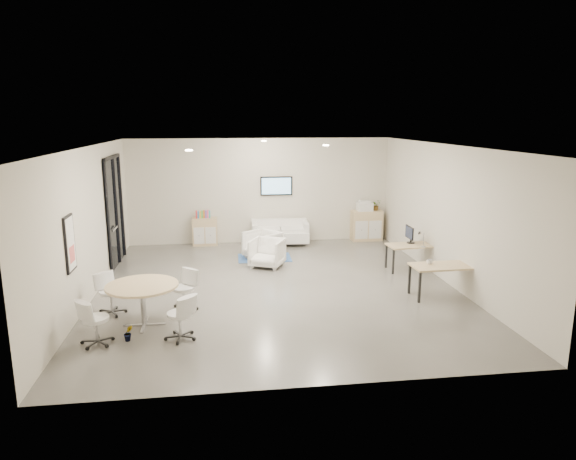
% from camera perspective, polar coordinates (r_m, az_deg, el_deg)
% --- Properties ---
extents(room_shell, '(9.60, 10.60, 4.80)m').
position_cam_1_polar(room_shell, '(11.40, -1.29, 1.27)').
color(room_shell, '#54524C').
rests_on(room_shell, ground).
extents(glass_door, '(0.09, 1.90, 2.85)m').
position_cam_1_polar(glass_door, '(14.08, -18.70, 2.34)').
color(glass_door, black).
rests_on(glass_door, room_shell).
extents(artwork, '(0.05, 0.54, 1.04)m').
position_cam_1_polar(artwork, '(10.15, -23.08, -1.41)').
color(artwork, black).
rests_on(artwork, room_shell).
extents(wall_tv, '(0.98, 0.06, 0.58)m').
position_cam_1_polar(wall_tv, '(15.81, -1.31, 4.92)').
color(wall_tv, black).
rests_on(wall_tv, room_shell).
extents(ceiling_spots, '(3.14, 4.14, 0.03)m').
position_cam_1_polar(ceiling_spots, '(12.02, -2.74, 9.42)').
color(ceiling_spots, '#FFEAC6').
rests_on(ceiling_spots, room_shell).
extents(sideboard_left, '(0.74, 0.39, 0.84)m').
position_cam_1_polar(sideboard_left, '(15.77, -9.22, -0.18)').
color(sideboard_left, tan).
rests_on(sideboard_left, room_shell).
extents(sideboard_right, '(0.95, 0.46, 0.95)m').
position_cam_1_polar(sideboard_right, '(16.37, 8.71, 0.50)').
color(sideboard_right, tan).
rests_on(sideboard_right, room_shell).
extents(books, '(0.44, 0.14, 0.22)m').
position_cam_1_polar(books, '(15.67, -9.42, 1.72)').
color(books, red).
rests_on(books, sideboard_left).
extents(printer, '(0.47, 0.39, 0.32)m').
position_cam_1_polar(printer, '(16.24, 8.51, 2.67)').
color(printer, white).
rests_on(printer, sideboard_right).
extents(loveseat, '(1.75, 0.95, 0.64)m').
position_cam_1_polar(loveseat, '(15.68, -0.89, -0.36)').
color(loveseat, white).
rests_on(loveseat, room_shell).
extents(blue_rug, '(1.47, 1.00, 0.01)m').
position_cam_1_polar(blue_rug, '(14.23, -2.63, -3.09)').
color(blue_rug, '#2F4B8F').
rests_on(blue_rug, room_shell).
extents(armchair_left, '(1.11, 1.13, 0.85)m').
position_cam_1_polar(armchair_left, '(14.05, -2.86, -1.53)').
color(armchair_left, white).
rests_on(armchair_left, room_shell).
extents(armchair_right, '(1.03, 1.00, 0.81)m').
position_cam_1_polar(armchair_right, '(13.31, -2.34, -2.39)').
color(armchair_right, white).
rests_on(armchair_right, room_shell).
extents(desk_rear, '(1.32, 0.73, 0.67)m').
position_cam_1_polar(desk_rear, '(13.34, 13.70, -1.86)').
color(desk_rear, tan).
rests_on(desk_rear, room_shell).
extents(desk_front, '(1.37, 0.71, 0.71)m').
position_cam_1_polar(desk_front, '(11.51, 16.86, -4.10)').
color(desk_front, tan).
rests_on(desk_front, room_shell).
extents(monitor, '(0.20, 0.50, 0.44)m').
position_cam_1_polar(monitor, '(13.39, 13.37, -0.45)').
color(monitor, black).
rests_on(monitor, desk_rear).
extents(round_table, '(1.32, 1.32, 0.80)m').
position_cam_1_polar(round_table, '(9.84, -15.90, -6.30)').
color(round_table, tan).
rests_on(round_table, room_shell).
extents(meeting_chairs, '(2.25, 2.25, 0.82)m').
position_cam_1_polar(meeting_chairs, '(9.94, -15.79, -8.00)').
color(meeting_chairs, white).
rests_on(meeting_chairs, room_shell).
extents(plant_cabinet, '(0.39, 0.41, 0.26)m').
position_cam_1_polar(plant_cabinet, '(16.36, 9.72, 2.62)').
color(plant_cabinet, '#3F7F3F').
rests_on(plant_cabinet, sideboard_right).
extents(plant_floor, '(0.25, 0.32, 0.13)m').
position_cam_1_polar(plant_floor, '(9.50, -17.29, -11.31)').
color(plant_floor, '#3F7F3F').
rests_on(plant_floor, room_shell).
extents(cup, '(0.15, 0.13, 0.12)m').
position_cam_1_polar(cup, '(11.48, 15.46, -3.36)').
color(cup, white).
rests_on(cup, desk_front).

